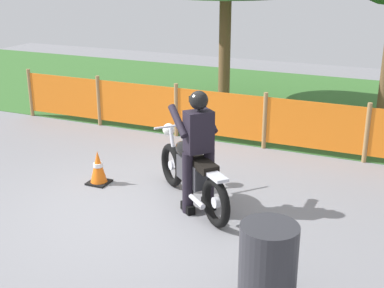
{
  "coord_description": "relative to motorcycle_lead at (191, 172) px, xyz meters",
  "views": [
    {
      "loc": [
        3.4,
        -5.78,
        3.26
      ],
      "look_at": [
        0.64,
        0.44,
        0.9
      ],
      "focal_mm": 49.25,
      "sensor_mm": 36.0,
      "label": 1
    }
  ],
  "objects": [
    {
      "name": "grass_verge",
      "position": [
        -0.63,
        6.18,
        -0.48
      ],
      "size": [
        24.0,
        6.96,
        0.01
      ],
      "primitive_type": "cube",
      "color": "#386B2D",
      "rests_on": "ground"
    },
    {
      "name": "motorcycle_lead",
      "position": [
        0.0,
        0.0,
        0.0
      ],
      "size": [
        1.67,
        1.48,
        1.0
      ],
      "rotation": [
        0.0,
        0.0,
        2.42
      ],
      "color": "black",
      "rests_on": "ground"
    },
    {
      "name": "rider_lead",
      "position": [
        0.16,
        -0.13,
        0.43
      ],
      "size": [
        0.73,
        0.73,
        1.69
      ],
      "rotation": [
        0.0,
        0.0,
        2.42
      ],
      "color": "black",
      "rests_on": "ground"
    },
    {
      "name": "traffic_cone",
      "position": [
        -1.61,
        0.07,
        -0.23
      ],
      "size": [
        0.32,
        0.32,
        0.53
      ],
      "color": "black",
      "rests_on": "ground"
    },
    {
      "name": "ground",
      "position": [
        -0.63,
        -0.44,
        -0.5
      ],
      "size": [
        24.0,
        24.0,
        0.02
      ],
      "primitive_type": "cube",
      "color": "gray"
    },
    {
      "name": "barrier_fence",
      "position": [
        -0.63,
        2.7,
        0.05
      ],
      "size": [
        9.01,
        0.08,
        1.05
      ],
      "color": "#997547",
      "rests_on": "ground"
    },
    {
      "name": "spare_drum",
      "position": [
        1.63,
        -1.83,
        -0.05
      ],
      "size": [
        0.58,
        0.58,
        0.88
      ],
      "primitive_type": "cylinder",
      "color": "#2D2D33",
      "rests_on": "ground"
    }
  ]
}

